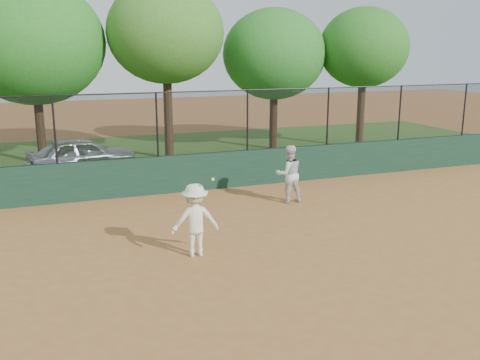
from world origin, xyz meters
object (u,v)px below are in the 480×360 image
object	(u,v)px
tree_1	(33,43)
tree_3	(274,54)
player_second	(289,174)
player_main	(195,220)
tree_2	(166,33)
parked_car	(82,155)
tree_4	(364,48)

from	to	relation	value
tree_1	tree_3	distance (m)	10.00
player_second	tree_1	world-z (taller)	tree_1
player_second	player_main	bearing A→B (deg)	42.25
tree_2	tree_1	bearing A→B (deg)	171.86
parked_car	tree_4	bearing A→B (deg)	-95.67
tree_2	tree_3	xyz separation A→B (m)	(4.98, 0.48, -0.86)
player_main	tree_1	size ratio (longest dim) A/B	0.26
tree_2	tree_3	distance (m)	5.08
parked_car	player_main	distance (m)	9.48
tree_2	tree_3	bearing A→B (deg)	5.46
player_second	tree_3	xyz separation A→B (m)	(3.20, 8.23, 3.38)
tree_1	player_main	bearing A→B (deg)	-75.58
tree_2	tree_3	size ratio (longest dim) A/B	1.14
parked_car	tree_2	size ratio (longest dim) A/B	0.55
tree_3	tree_4	world-z (taller)	tree_4
player_main	tree_3	world-z (taller)	tree_3
player_main	tree_3	bearing A→B (deg)	58.41
tree_3	tree_2	bearing A→B (deg)	-174.54
tree_4	player_main	bearing A→B (deg)	-136.59
parked_car	tree_2	world-z (taller)	tree_2
tree_2	parked_car	bearing A→B (deg)	-156.68
tree_2	tree_4	size ratio (longest dim) A/B	1.13
player_main	tree_4	world-z (taller)	tree_4
parked_car	player_second	size ratio (longest dim) A/B	2.29
player_second	tree_1	bearing A→B (deg)	-48.73
parked_car	tree_1	xyz separation A→B (m)	(-1.37, 2.28, 4.04)
player_second	player_main	distance (m)	4.94
parked_car	tree_1	distance (m)	4.84
player_main	tree_2	size ratio (longest dim) A/B	0.26
tree_1	tree_4	bearing A→B (deg)	-5.07
player_main	tree_4	distance (m)	15.55
player_main	tree_2	bearing A→B (deg)	79.54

